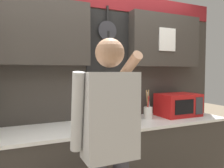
# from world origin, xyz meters

# --- Properties ---
(base_cabinet_counter) EXTENTS (2.55, 0.63, 0.89)m
(base_cabinet_counter) POSITION_xyz_m (0.00, -0.00, 0.44)
(base_cabinet_counter) COLOR #38332D
(base_cabinet_counter) RESTS_ON ground_plane
(back_wall_unit) EXTENTS (3.12, 0.22, 2.38)m
(back_wall_unit) POSITION_xyz_m (0.00, 0.28, 1.48)
(back_wall_unit) COLOR #38332D
(back_wall_unit) RESTS_ON ground_plane
(microwave) EXTENTS (0.50, 0.35, 0.28)m
(microwave) POSITION_xyz_m (0.83, 0.04, 1.03)
(microwave) COLOR red
(microwave) RESTS_ON base_cabinet_counter
(knife_block) EXTENTS (0.12, 0.16, 0.27)m
(knife_block) POSITION_xyz_m (0.11, 0.04, 0.99)
(knife_block) COLOR brown
(knife_block) RESTS_ON base_cabinet_counter
(utensil_crock) EXTENTS (0.10, 0.10, 0.34)m
(utensil_crock) POSITION_xyz_m (0.38, 0.04, 0.98)
(utensil_crock) COLOR white
(utensil_crock) RESTS_ON base_cabinet_counter
(person) EXTENTS (0.54, 0.59, 1.67)m
(person) POSITION_xyz_m (-0.42, -0.67, 1.00)
(person) COLOR #383842
(person) RESTS_ON ground_plane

